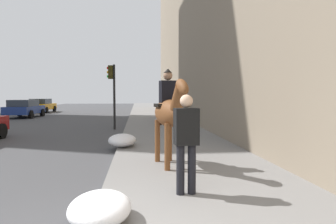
# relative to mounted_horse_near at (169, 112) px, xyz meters

# --- Properties ---
(mounted_horse_near) EXTENTS (2.14, 0.82, 2.32)m
(mounted_horse_near) POSITION_rel_mounted_horse_near_xyz_m (0.00, 0.00, 0.00)
(mounted_horse_near) COLOR brown
(mounted_horse_near) RESTS_ON sidewalk_slab
(pedestrian_greeting) EXTENTS (0.29, 0.42, 1.70)m
(pedestrian_greeting) POSITION_rel_mounted_horse_near_xyz_m (-1.98, -0.07, -0.33)
(pedestrian_greeting) COLOR black
(pedestrian_greeting) RESTS_ON sidewalk_slab
(car_mid_lane) EXTENTS (3.94, 2.25, 1.44)m
(car_mid_lane) POSITION_rel_mounted_horse_near_xyz_m (17.61, 9.83, -0.66)
(car_mid_lane) COLOR navy
(car_mid_lane) RESTS_ON ground
(car_far_lane) EXTENTS (4.29, 2.09, 1.44)m
(car_far_lane) POSITION_rel_mounted_horse_near_xyz_m (24.53, 10.71, -0.67)
(car_far_lane) COLOR orange
(car_far_lane) RESTS_ON ground
(traffic_light_near_curb) EXTENTS (0.20, 0.44, 3.41)m
(traffic_light_near_curb) POSITION_rel_mounted_horse_near_xyz_m (8.65, 2.05, 0.88)
(traffic_light_near_curb) COLOR black
(traffic_light_near_curb) RESTS_ON ground
(snow_pile_near) EXTENTS (1.08, 0.83, 0.37)m
(snow_pile_near) POSITION_rel_mounted_horse_near_xyz_m (-2.94, 1.26, -1.11)
(snow_pile_near) COLOR white
(snow_pile_near) RESTS_ON sidewalk_slab
(snow_pile_far) EXTENTS (1.19, 0.91, 0.41)m
(snow_pile_far) POSITION_rel_mounted_horse_near_xyz_m (2.79, 1.26, -1.10)
(snow_pile_far) COLOR white
(snow_pile_far) RESTS_ON sidewalk_slab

